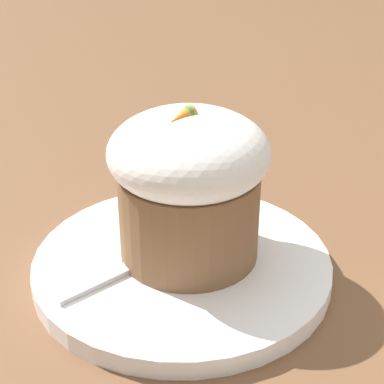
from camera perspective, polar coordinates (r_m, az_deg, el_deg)
name	(u,v)px	position (r m, az deg, el deg)	size (l,w,h in m)	color
ground_plane	(182,274)	(0.46, -0.88, -7.26)	(4.00, 4.00, 0.00)	brown
dessert_plate	(182,266)	(0.46, -0.89, -6.56)	(0.21, 0.21, 0.01)	white
carrot_cake	(192,184)	(0.43, 0.00, 0.74)	(0.11, 0.11, 0.11)	brown
spoon	(153,255)	(0.46, -3.46, -5.58)	(0.11, 0.04, 0.01)	silver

